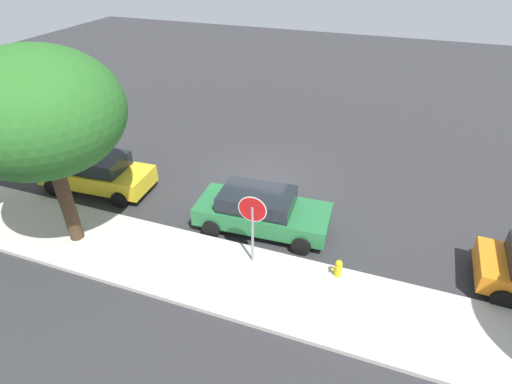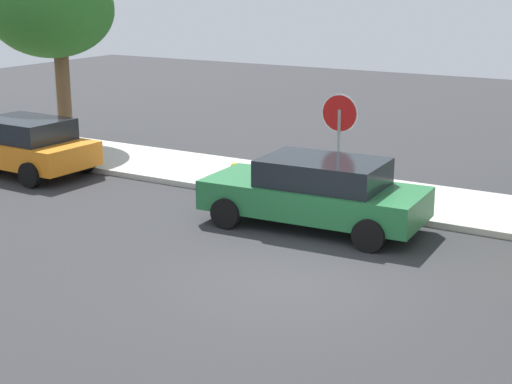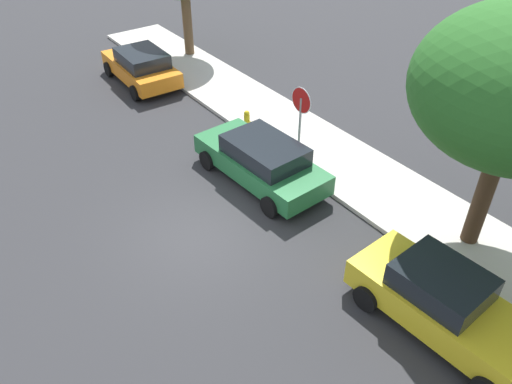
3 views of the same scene
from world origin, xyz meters
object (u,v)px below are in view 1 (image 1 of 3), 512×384
at_px(street_tree_mid_block, 39,112).
at_px(parked_car_yellow, 98,173).
at_px(parked_car_green, 261,210).
at_px(fire_hydrant, 338,270).
at_px(stop_sign, 252,219).

bearing_deg(street_tree_mid_block, parked_car_yellow, -66.28).
xyz_separation_m(parked_car_green, fire_hydrant, (-2.97, 1.56, -0.40)).
height_order(parked_car_green, parked_car_yellow, parked_car_yellow).
height_order(stop_sign, parked_car_green, stop_sign).
bearing_deg(parked_car_green, street_tree_mid_block, 25.35).
height_order(parked_car_yellow, street_tree_mid_block, street_tree_mid_block).
bearing_deg(parked_car_green, parked_car_yellow, -1.54).
xyz_separation_m(parked_car_yellow, fire_hydrant, (-9.90, 1.74, -0.41)).
relative_size(parked_car_green, street_tree_mid_block, 0.73).
height_order(parked_car_green, fire_hydrant, parked_car_green).
height_order(stop_sign, parked_car_yellow, stop_sign).
height_order(parked_car_yellow, fire_hydrant, parked_car_yellow).
xyz_separation_m(stop_sign, street_tree_mid_block, (6.02, 0.88, 2.80)).
bearing_deg(fire_hydrant, parked_car_green, -27.70).
bearing_deg(stop_sign, fire_hydrant, -174.54).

